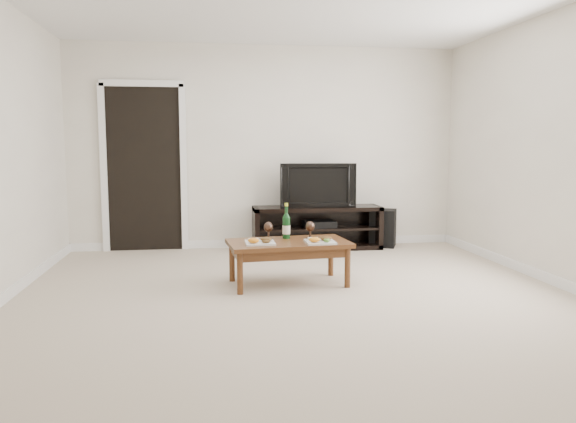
{
  "coord_description": "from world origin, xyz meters",
  "views": [
    {
      "loc": [
        -0.78,
        -4.52,
        1.34
      ],
      "look_at": [
        -0.01,
        0.77,
        0.7
      ],
      "focal_mm": 35.0,
      "sensor_mm": 36.0,
      "label": 1
    }
  ],
  "objects_px": {
    "television": "(317,185)",
    "coffee_table": "(288,263)",
    "subwoofer": "(383,228)",
    "media_console": "(317,228)"
  },
  "relations": [
    {
      "from": "television",
      "to": "coffee_table",
      "type": "bearing_deg",
      "value": -106.02
    },
    {
      "from": "television",
      "to": "subwoofer",
      "type": "relative_size",
      "value": 1.97
    },
    {
      "from": "subwoofer",
      "to": "coffee_table",
      "type": "relative_size",
      "value": 0.43
    },
    {
      "from": "television",
      "to": "subwoofer",
      "type": "bearing_deg",
      "value": 6.82
    },
    {
      "from": "media_console",
      "to": "subwoofer",
      "type": "height_order",
      "value": "media_console"
    },
    {
      "from": "television",
      "to": "subwoofer",
      "type": "xyz_separation_m",
      "value": [
        0.9,
        0.05,
        -0.58
      ]
    },
    {
      "from": "media_console",
      "to": "coffee_table",
      "type": "relative_size",
      "value": 1.44
    },
    {
      "from": "media_console",
      "to": "television",
      "type": "xyz_separation_m",
      "value": [
        -0.0,
        0.0,
        0.55
      ]
    },
    {
      "from": "subwoofer",
      "to": "television",
      "type": "bearing_deg",
      "value": -152.94
    },
    {
      "from": "media_console",
      "to": "television",
      "type": "distance_m",
      "value": 0.55
    }
  ]
}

